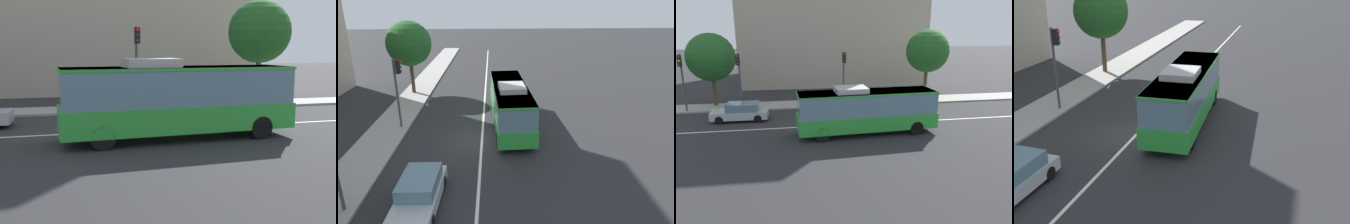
% 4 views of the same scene
% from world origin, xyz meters
% --- Properties ---
extents(ground_plane, '(160.00, 160.00, 0.00)m').
position_xyz_m(ground_plane, '(0.00, 0.00, 0.00)').
color(ground_plane, '#28282B').
extents(sidewalk_kerb, '(80.00, 2.88, 0.14)m').
position_xyz_m(sidewalk_kerb, '(0.00, 6.94, 0.07)').
color(sidewalk_kerb, '#9E9B93').
rests_on(sidewalk_kerb, ground_plane).
extents(lane_centre_line, '(76.00, 0.16, 0.01)m').
position_xyz_m(lane_centre_line, '(0.00, 0.00, 0.01)').
color(lane_centre_line, silver).
rests_on(lane_centre_line, ground_plane).
extents(transit_bus, '(10.11, 2.98, 3.46)m').
position_xyz_m(transit_bus, '(2.65, -2.08, 1.81)').
color(transit_bus, green).
rests_on(transit_bus, ground_plane).
extents(sedan_silver, '(4.54, 1.91, 1.46)m').
position_xyz_m(sedan_silver, '(-6.82, 2.66, 0.72)').
color(sedan_silver, '#B7BABF').
rests_on(sedan_silver, ground_plane).
extents(traffic_light_near_corner, '(0.33, 0.62, 5.20)m').
position_xyz_m(traffic_light_near_corner, '(2.32, 5.94, 3.56)').
color(traffic_light_near_corner, '#47474C').
rests_on(traffic_light_near_corner, ground_plane).
extents(street_tree_kerbside_left, '(4.31, 4.31, 7.18)m').
position_xyz_m(street_tree_kerbside_left, '(11.13, 7.25, 5.01)').
color(street_tree_kerbside_left, '#4C3823').
rests_on(street_tree_kerbside_left, ground_plane).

